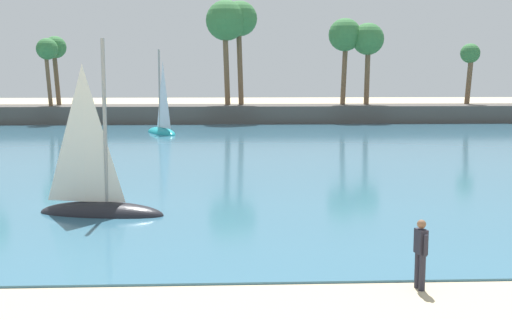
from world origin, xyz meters
TOP-DOWN VIEW (x-y plane):
  - sea at (0.00, 53.51)m, footprint 220.00×92.21m
  - palm_headland at (0.28, 59.72)m, footprint 107.48×7.01m
  - person_at_waterline at (3.32, 6.91)m, footprint 0.26×0.54m
  - sailboat_near_shore at (-5.74, 15.32)m, footprint 4.75×2.22m
  - sailboat_toward_headland at (-6.55, 46.93)m, footprint 3.61×5.30m

SIDE VIEW (x-z plane):
  - sea at x=0.00m, z-range 0.00..0.06m
  - sailboat_near_shore at x=-5.74m, z-range -2.65..3.97m
  - sailboat_toward_headland at x=-6.55m, z-range -2.99..4.46m
  - person_at_waterline at x=3.32m, z-range 0.06..1.73m
  - palm_headland at x=0.28m, z-range -3.13..9.90m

